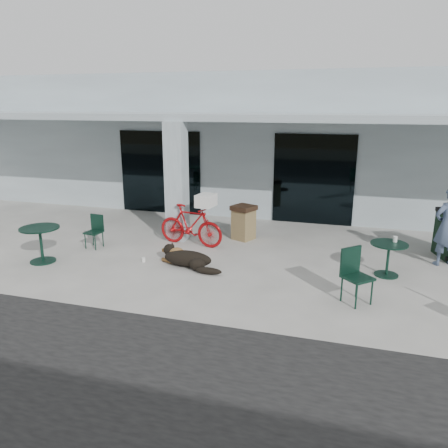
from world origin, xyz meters
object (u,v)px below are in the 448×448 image
(cafe_table_near, at_px, (41,245))
(cafe_chair_near, at_px, (94,232))
(bicycle, at_px, (191,225))
(cafe_table_far, at_px, (388,260))
(cafe_chair_far_a, at_px, (358,277))
(dog, at_px, (188,258))
(person, at_px, (448,226))
(trash_receptacle, at_px, (244,222))

(cafe_table_near, xyz_separation_m, cafe_chair_near, (0.58, 1.24, 0.01))
(bicycle, xyz_separation_m, cafe_chair_near, (-2.29, -0.90, -0.12))
(cafe_chair_near, bearing_deg, cafe_table_far, 6.71)
(bicycle, distance_m, cafe_table_near, 3.58)
(bicycle, height_order, cafe_chair_far_a, bicycle)
(dog, distance_m, cafe_table_near, 3.42)
(dog, distance_m, cafe_chair_far_a, 3.75)
(cafe_table_far, height_order, person, person)
(dog, height_order, cafe_chair_far_a, cafe_chair_far_a)
(person, distance_m, trash_receptacle, 4.90)
(dog, relative_size, cafe_table_far, 1.68)
(dog, relative_size, cafe_table_near, 1.46)
(bicycle, bearing_deg, trash_receptacle, -44.72)
(bicycle, relative_size, person, 0.98)
(cafe_table_near, bearing_deg, cafe_chair_near, 65.04)
(cafe_chair_near, relative_size, cafe_table_far, 1.09)
(bicycle, relative_size, trash_receptacle, 1.92)
(trash_receptacle, bearing_deg, cafe_table_near, -143.04)
(cafe_table_near, distance_m, cafe_chair_near, 1.37)
(cafe_chair_far_a, bearing_deg, dog, 122.28)
(cafe_table_near, bearing_deg, person, 15.37)
(cafe_table_near, bearing_deg, cafe_chair_far_a, -1.61)
(cafe_chair_near, bearing_deg, cafe_chair_far_a, -7.05)
(cafe_chair_near, height_order, cafe_table_far, cafe_chair_near)
(bicycle, distance_m, dog, 1.60)
(bicycle, distance_m, cafe_chair_far_a, 4.74)
(dog, relative_size, trash_receptacle, 1.39)
(dog, xyz_separation_m, trash_receptacle, (0.69, 2.39, 0.25))
(cafe_chair_far_a, height_order, person, person)
(dog, xyz_separation_m, cafe_table_far, (4.26, 0.72, 0.15))
(cafe_table_near, xyz_separation_m, person, (8.89, 2.44, 0.49))
(trash_receptacle, bearing_deg, bicycle, -142.65)
(dog, height_order, cafe_table_near, cafe_table_near)
(cafe_chair_near, distance_m, trash_receptacle, 3.91)
(dog, distance_m, cafe_table_far, 4.33)
(cafe_chair_far_a, height_order, trash_receptacle, cafe_chair_far_a)
(cafe_chair_near, relative_size, person, 0.46)
(bicycle, distance_m, trash_receptacle, 1.49)
(cafe_chair_near, bearing_deg, person, 13.82)
(cafe_chair_near, height_order, person, person)
(cafe_table_far, bearing_deg, cafe_table_near, -169.73)
(bicycle, xyz_separation_m, trash_receptacle, (1.18, 0.90, -0.07))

